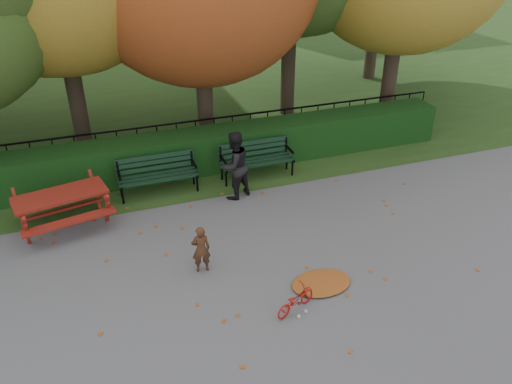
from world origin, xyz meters
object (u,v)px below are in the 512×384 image
object	(u,v)px
picnic_table	(61,201)
bicycle	(295,300)
bench_right	(256,157)
child	(201,249)
bench_left	(157,172)
adult	(234,166)

from	to	relation	value
picnic_table	bicycle	distance (m)	5.25
bench_right	child	xyz separation A→B (m)	(-2.16, -3.16, -0.05)
bench_left	adult	distance (m)	1.81
child	bicycle	bearing A→B (deg)	133.00
adult	picnic_table	bearing A→B (deg)	-23.25
bench_right	picnic_table	world-z (taller)	bench_right
adult	bicycle	world-z (taller)	adult
bench_right	adult	size ratio (longest dim) A/B	1.13
bench_right	picnic_table	size ratio (longest dim) A/B	0.87
bench_left	bicycle	xyz separation A→B (m)	(1.42, -4.70, -0.31)
picnic_table	bicycle	size ratio (longest dim) A/B	2.53
bench_left	bench_right	world-z (taller)	same
picnic_table	adult	size ratio (longest dim) A/B	1.30
bench_right	bench_left	bearing A→B (deg)	180.00
picnic_table	child	world-z (taller)	child
bench_right	adult	bearing A→B (deg)	-134.86
child	adult	world-z (taller)	adult
bench_right	child	bearing A→B (deg)	-124.42
bench_left	adult	world-z (taller)	adult
child	bench_right	bearing A→B (deg)	-119.01
adult	bench_left	bearing A→B (deg)	-49.68
child	adult	size ratio (longest dim) A/B	0.59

